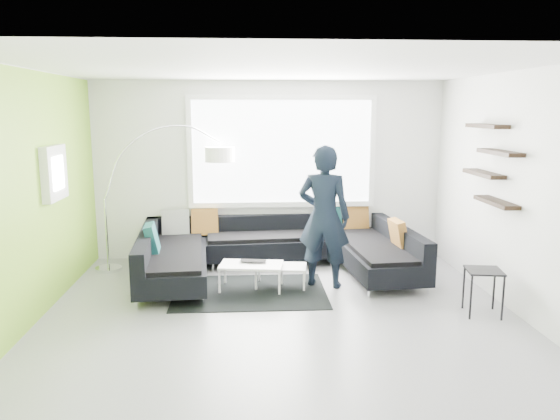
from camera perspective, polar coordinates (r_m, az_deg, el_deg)
The scene contains 9 objects.
ground at distance 6.57m, azimuth -0.03°, elevation -10.55°, with size 5.50×5.50×0.00m, color gray.
room_shell at distance 6.36m, azimuth 0.18°, elevation 5.54°, with size 5.54×5.04×2.82m.
sectional_sofa at distance 7.78m, azimuth -0.41°, elevation -4.39°, with size 3.94×2.62×0.81m.
rug at distance 7.23m, azimuth -3.14°, elevation -8.52°, with size 1.97×1.43×0.01m, color black.
coffee_table at distance 7.34m, azimuth -1.45°, elevation -6.84°, with size 1.06×0.62×0.35m, color silver.
arc_lamp at distance 8.33m, azimuth -17.85°, elevation 1.06°, with size 2.00×0.91×2.13m, color silver, non-canonical shape.
side_table at distance 6.82m, azimuth 20.42°, elevation -8.04°, with size 0.39×0.39×0.54m, color black.
person at distance 7.26m, azimuth 4.62°, elevation -0.71°, with size 0.80×0.65×1.90m, color black.
laptop at distance 7.27m, azimuth -2.88°, elevation -5.48°, with size 0.38×0.28×0.03m, color black.
Camera 1 is at (-0.41, -6.12, 2.36)m, focal length 35.00 mm.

